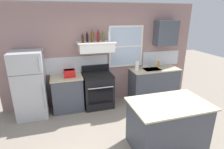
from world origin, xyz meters
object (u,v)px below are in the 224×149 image
(kitchen_island, at_px, (167,125))
(stove_range, at_px, (98,90))
(paper_towel_roll, at_px, (137,66))
(bottle_olive_oil_square, at_px, (103,37))
(refrigerator, at_px, (30,85))
(dish_soap_bottle, at_px, (159,64))
(bottle_red_label_wine, at_px, (98,37))
(toaster, at_px, (69,73))
(bottle_brown_stout, at_px, (83,39))
(bottle_clear_tall, at_px, (109,36))
(bottle_balsamic_dark, at_px, (87,38))
(bottle_amber_wine, at_px, (92,37))

(kitchen_island, bearing_deg, stove_range, 114.80)
(paper_towel_roll, bearing_deg, bottle_olive_oil_square, 174.64)
(refrigerator, relative_size, dish_soap_bottle, 9.00)
(bottle_red_label_wine, xyz_separation_m, bottle_olive_oil_square, (0.13, -0.01, -0.01))
(stove_range, height_order, bottle_olive_oil_square, bottle_olive_oil_square)
(bottle_red_label_wine, bearing_deg, toaster, -170.32)
(bottle_brown_stout, relative_size, bottle_clear_tall, 0.66)
(kitchen_island, bearing_deg, bottle_red_label_wine, 111.73)
(bottle_brown_stout, height_order, bottle_clear_tall, bottle_clear_tall)
(toaster, bearing_deg, dish_soap_bottle, 3.00)
(refrigerator, relative_size, bottle_olive_oil_square, 5.88)
(bottle_brown_stout, height_order, kitchen_island, bottle_brown_stout)
(paper_towel_roll, distance_m, dish_soap_bottle, 0.76)
(stove_range, bearing_deg, kitchen_island, -65.20)
(bottle_balsamic_dark, bearing_deg, bottle_clear_tall, -8.36)
(bottle_amber_wine, bearing_deg, bottle_clear_tall, -9.49)
(kitchen_island, bearing_deg, bottle_amber_wine, 115.04)
(bottle_red_label_wine, distance_m, dish_soap_bottle, 2.01)
(refrigerator, bearing_deg, stove_range, 0.80)
(refrigerator, distance_m, bottle_amber_wine, 1.91)
(bottle_amber_wine, bearing_deg, stove_range, -61.93)
(bottle_olive_oil_square, xyz_separation_m, bottle_clear_tall, (0.15, -0.05, 0.02))
(toaster, distance_m, paper_towel_roll, 1.85)
(bottle_brown_stout, distance_m, bottle_olive_oil_square, 0.54)
(refrigerator, distance_m, dish_soap_bottle, 3.54)
(stove_range, relative_size, bottle_red_label_wine, 3.76)
(bottle_clear_tall, bearing_deg, paper_towel_roll, -2.60)
(refrigerator, distance_m, stove_range, 1.69)
(stove_range, bearing_deg, bottle_balsamic_dark, 143.35)
(stove_range, height_order, bottle_balsamic_dark, bottle_balsamic_dark)
(bottle_balsamic_dark, distance_m, bottle_amber_wine, 0.13)
(bottle_olive_oil_square, xyz_separation_m, dish_soap_bottle, (1.68, 0.01, -0.86))
(bottle_red_label_wine, relative_size, bottle_olive_oil_square, 1.05)
(toaster, distance_m, stove_range, 0.90)
(bottle_clear_tall, bearing_deg, toaster, -176.12)
(toaster, xyz_separation_m, bottle_brown_stout, (0.38, 0.07, 0.83))
(bottle_amber_wine, bearing_deg, paper_towel_roll, -5.02)
(bottle_amber_wine, relative_size, kitchen_island, 0.22)
(stove_range, xyz_separation_m, bottle_balsamic_dark, (-0.21, 0.15, 1.39))
(bottle_red_label_wine, bearing_deg, bottle_olive_oil_square, -4.46)
(bottle_balsamic_dark, relative_size, bottle_amber_wine, 0.81)
(refrigerator, relative_size, toaster, 5.46)
(toaster, bearing_deg, bottle_olive_oil_square, 7.70)
(toaster, relative_size, kitchen_island, 0.21)
(bottle_balsamic_dark, xyz_separation_m, paper_towel_roll, (1.34, -0.12, -0.81))
(paper_towel_roll, relative_size, kitchen_island, 0.19)
(bottle_olive_oil_square, bearing_deg, bottle_clear_tall, -19.59)
(bottle_balsamic_dark, bearing_deg, bottle_red_label_wine, -3.97)
(bottle_amber_wine, height_order, kitchen_island, bottle_amber_wine)
(bottle_amber_wine, distance_m, paper_towel_roll, 1.47)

